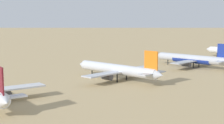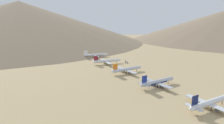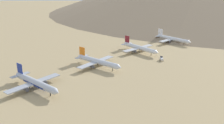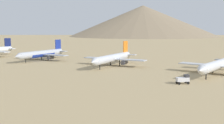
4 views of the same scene
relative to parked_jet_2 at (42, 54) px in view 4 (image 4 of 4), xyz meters
The scene contains 6 objects.
ground_plane 32.11m from the parked_jet_2, 81.09° to the left, with size 1800.00×1800.00×0.00m, color tan.
parked_jet_2 is the anchor object (origin of this frame).
parked_jet_3 59.25m from the parked_jet_2, 85.11° to the left, with size 50.49×40.93×14.58m.
parked_jet_4 120.02m from the parked_jet_2, 84.71° to the left, with size 49.77×40.85×14.49m.
service_truck 116.33m from the parked_jet_2, 68.67° to the left, with size 5.07×5.66×3.90m.
desert_hill_1 637.09m from the parked_jet_2, 167.75° to the right, with size 437.38×437.38×91.47m, color #8C775B.
Camera 4 is at (149.72, 97.18, 22.80)m, focal length 43.40 mm.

